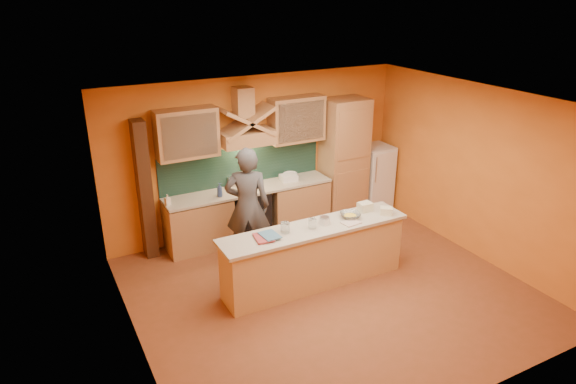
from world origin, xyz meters
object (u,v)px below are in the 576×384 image
person (248,206)px  kitchen_scale (325,221)px  fridge (374,177)px  mixing_bowl (350,215)px  stove (250,213)px

person → kitchen_scale: person is taller
fridge → mixing_bowl: size_ratio=4.32×
stove → person: person is taller
fridge → kitchen_scale: bearing=-141.0°
fridge → person: size_ratio=0.67×
kitchen_scale → stove: bearing=89.7°
stove → mixing_bowl: mixing_bowl is taller
fridge → kitchen_scale: size_ratio=11.14×
person → stove: bearing=-90.9°
stove → person: bearing=-115.4°
stove → kitchen_scale: (0.37, -1.89, 0.54)m
person → fridge: bearing=-140.9°
stove → fridge: 2.71m
fridge → mixing_bowl: 2.66m
stove → mixing_bowl: bearing=-65.8°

